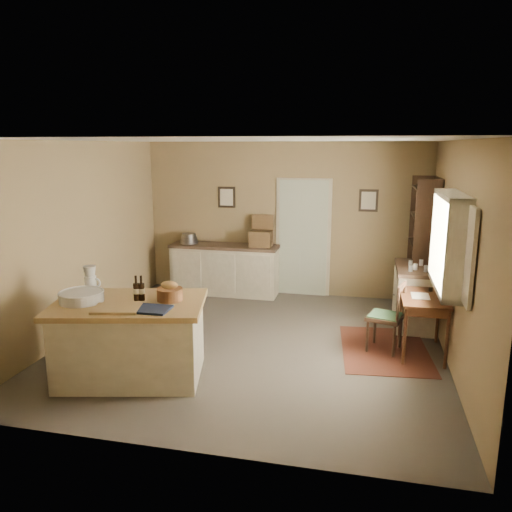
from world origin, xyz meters
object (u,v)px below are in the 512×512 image
at_px(writing_desk, 424,304).
at_px(work_island, 130,337).
at_px(sideboard, 225,268).
at_px(shelving_unit, 426,247).
at_px(right_cabinet, 416,296).
at_px(desk_chair, 385,317).

bearing_deg(writing_desk, work_island, -156.67).
relative_size(work_island, sideboard, 0.97).
bearing_deg(writing_desk, shelving_unit, 84.64).
distance_m(sideboard, right_cabinet, 3.35).
bearing_deg(shelving_unit, writing_desk, -95.36).
height_order(sideboard, writing_desk, sideboard).
distance_m(right_cabinet, shelving_unit, 0.88).
relative_size(desk_chair, right_cabinet, 0.84).
distance_m(sideboard, writing_desk, 3.80).
distance_m(desk_chair, right_cabinet, 1.17).
bearing_deg(desk_chair, sideboard, 159.79).
xyz_separation_m(writing_desk, right_cabinet, (-0.00, 1.06, -0.21)).
distance_m(writing_desk, desk_chair, 0.52).
relative_size(right_cabinet, shelving_unit, 0.50).
bearing_deg(desk_chair, writing_desk, 17.68).
bearing_deg(shelving_unit, desk_chair, -110.44).
relative_size(work_island, desk_chair, 2.07).
bearing_deg(sideboard, shelving_unit, -5.91).
bearing_deg(desk_chair, shelving_unit, 85.77).
bearing_deg(sideboard, work_island, -92.20).
distance_m(work_island, desk_chair, 3.22).
height_order(work_island, sideboard, work_island).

